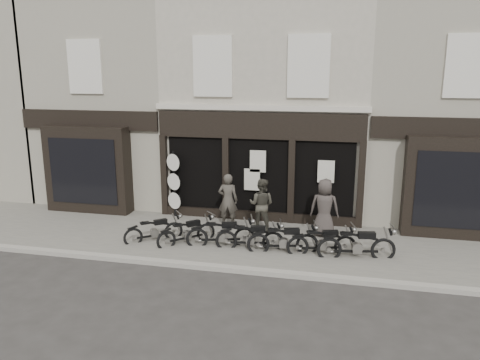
% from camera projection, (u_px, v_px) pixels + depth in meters
% --- Properties ---
extents(ground_plane, '(90.00, 90.00, 0.00)m').
position_uv_depth(ground_plane, '(240.00, 254.00, 13.78)').
color(ground_plane, '#2D2B28').
rests_on(ground_plane, ground).
extents(pavement, '(30.00, 4.20, 0.12)m').
position_uv_depth(pavement, '(246.00, 241.00, 14.62)').
color(pavement, '#605C55').
rests_on(pavement, ground_plane).
extents(kerb, '(30.00, 0.25, 0.13)m').
position_uv_depth(kerb, '(230.00, 269.00, 12.58)').
color(kerb, gray).
rests_on(kerb, ground_plane).
extents(central_building, '(7.30, 6.22, 8.34)m').
position_uv_depth(central_building, '(273.00, 101.00, 18.50)').
color(central_building, '#B0A797').
rests_on(central_building, ground).
extents(neighbour_left, '(5.60, 6.73, 8.34)m').
position_uv_depth(neighbour_left, '(124.00, 100.00, 19.81)').
color(neighbour_left, gray).
rests_on(neighbour_left, ground).
extents(neighbour_right, '(5.60, 6.73, 8.34)m').
position_uv_depth(neighbour_right, '(444.00, 105.00, 17.10)').
color(neighbour_right, gray).
rests_on(neighbour_right, ground).
extents(motorcycle_0, '(1.59, 1.37, 0.91)m').
position_uv_depth(motorcycle_0, '(154.00, 232.00, 14.54)').
color(motorcycle_0, black).
rests_on(motorcycle_0, ground).
extents(motorcycle_1, '(1.55, 1.52, 0.94)m').
position_uv_depth(motorcycle_1, '(187.00, 235.00, 14.31)').
color(motorcycle_1, black).
rests_on(motorcycle_1, ground).
extents(motorcycle_2, '(2.05, 0.86, 1.01)m').
position_uv_depth(motorcycle_2, '(222.00, 236.00, 14.10)').
color(motorcycle_2, black).
rests_on(motorcycle_2, ground).
extents(motorcycle_3, '(2.03, 0.62, 0.98)m').
position_uv_depth(motorcycle_3, '(251.00, 239.00, 13.86)').
color(motorcycle_3, black).
rests_on(motorcycle_3, ground).
extents(motorcycle_4, '(2.06, 0.74, 1.00)m').
position_uv_depth(motorcycle_4, '(284.00, 242.00, 13.59)').
color(motorcycle_4, black).
rests_on(motorcycle_4, ground).
extents(motorcycle_5, '(1.98, 0.81, 0.97)m').
position_uv_depth(motorcycle_5, '(322.00, 244.00, 13.47)').
color(motorcycle_5, black).
rests_on(motorcycle_5, ground).
extents(motorcycle_6, '(2.19, 0.74, 1.06)m').
position_uv_depth(motorcycle_6, '(357.00, 247.00, 13.14)').
color(motorcycle_6, black).
rests_on(motorcycle_6, ground).
extents(man_left, '(0.69, 0.48, 1.82)m').
position_uv_depth(man_left, '(228.00, 200.00, 15.66)').
color(man_left, '#403C35').
rests_on(man_left, pavement).
extents(man_centre, '(0.93, 0.77, 1.74)m').
position_uv_depth(man_centre, '(261.00, 204.00, 15.29)').
color(man_centre, '#3A372F').
rests_on(man_centre, pavement).
extents(man_right, '(0.93, 0.63, 1.86)m').
position_uv_depth(man_right, '(324.00, 208.00, 14.72)').
color(man_right, '#3E3734').
rests_on(man_right, pavement).
extents(advert_sign_post, '(0.57, 0.39, 2.49)m').
position_uv_depth(advert_sign_post, '(174.00, 187.00, 16.71)').
color(advert_sign_post, black).
rests_on(advert_sign_post, ground).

